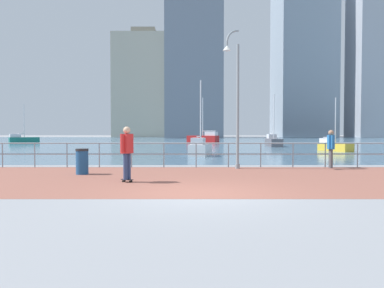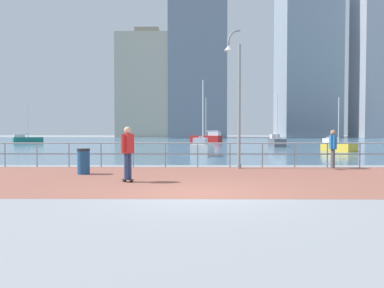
% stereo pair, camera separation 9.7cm
% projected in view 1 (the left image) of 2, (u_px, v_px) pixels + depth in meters
% --- Properties ---
extents(ground, '(220.00, 220.00, 0.00)m').
position_uv_depth(ground, '(194.00, 143.00, 49.18)').
color(ground, gray).
extents(brick_paving, '(28.00, 7.65, 0.01)m').
position_uv_depth(brick_paving, '(199.00, 178.00, 12.33)').
color(brick_paving, '#935647').
rests_on(brick_paving, ground).
extents(harbor_water, '(180.00, 88.00, 0.00)m').
position_uv_depth(harbor_water, '(194.00, 141.00, 61.13)').
color(harbor_water, slate).
rests_on(harbor_water, ground).
extents(waterfront_railing, '(25.25, 0.06, 1.07)m').
position_uv_depth(waterfront_railing, '(197.00, 150.00, 16.13)').
color(waterfront_railing, '#8C99A3').
rests_on(waterfront_railing, ground).
extents(lamppost, '(0.75, 0.53, 5.74)m').
position_uv_depth(lamppost, '(236.00, 92.00, 15.37)').
color(lamppost, gray).
rests_on(lamppost, ground).
extents(skateboarder, '(0.41, 0.53, 1.70)m').
position_uv_depth(skateboarder, '(128.00, 149.00, 11.33)').
color(skateboarder, black).
rests_on(skateboarder, ground).
extents(bystander, '(0.28, 0.56, 1.61)m').
position_uv_depth(bystander, '(332.00, 146.00, 15.76)').
color(bystander, '#4C4C51').
rests_on(bystander, ground).
extents(trash_bin, '(0.46, 0.46, 0.93)m').
position_uv_depth(trash_bin, '(83.00, 161.00, 13.45)').
color(trash_bin, navy).
rests_on(trash_bin, ground).
extents(sailboat_navy, '(1.64, 3.59, 4.86)m').
position_uv_depth(sailboat_navy, '(201.00, 148.00, 24.05)').
color(sailboat_navy, white).
rests_on(sailboat_navy, ground).
extents(sailboat_teal, '(4.64, 3.46, 6.37)m').
position_uv_depth(sailboat_teal, '(205.00, 138.00, 53.04)').
color(sailboat_teal, '#B21E1E').
rests_on(sailboat_teal, ground).
extents(sailboat_yellow, '(3.71, 3.00, 5.19)m').
position_uv_depth(sailboat_yellow, '(24.00, 139.00, 49.89)').
color(sailboat_yellow, '#197266').
rests_on(sailboat_yellow, ground).
extents(sailboat_blue, '(2.01, 3.14, 4.23)m').
position_uv_depth(sailboat_blue, '(335.00, 146.00, 29.54)').
color(sailboat_blue, gold).
rests_on(sailboat_blue, ground).
extents(sailboat_ivory, '(1.27, 3.85, 5.36)m').
position_uv_depth(sailboat_ivory, '(275.00, 142.00, 38.67)').
color(sailboat_ivory, '#595960').
rests_on(sailboat_ivory, ground).
extents(tower_slate, '(13.75, 14.94, 39.61)m').
position_uv_depth(tower_slate, '(195.00, 62.00, 93.29)').
color(tower_slate, slate).
rests_on(tower_slate, ground).
extents(tower_brick, '(14.71, 10.91, 44.52)m').
position_uv_depth(tower_brick, '(381.00, 59.00, 101.59)').
color(tower_brick, '#A3A8B2').
rests_on(tower_brick, ground).
extents(tower_glass, '(16.83, 10.36, 30.96)m').
position_uv_depth(tower_glass, '(145.00, 86.00, 106.89)').
color(tower_glass, '#B2AD99').
rests_on(tower_glass, ground).
extents(tower_concrete, '(15.55, 17.15, 45.54)m').
position_uv_depth(tower_concrete, '(304.00, 62.00, 109.10)').
color(tower_concrete, '#8493A3').
rests_on(tower_concrete, ground).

